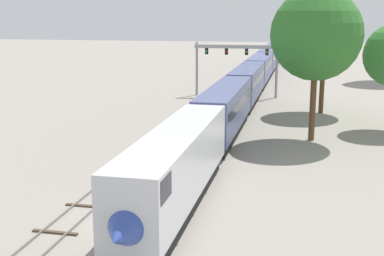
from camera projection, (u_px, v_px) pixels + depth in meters
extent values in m
plane|color=gray|center=(129.00, 224.00, 28.71)|extent=(400.00, 400.00, 0.00)
cube|color=slate|center=(255.00, 85.00, 85.65)|extent=(0.07, 200.00, 0.16)
cube|color=slate|center=(263.00, 85.00, 85.35)|extent=(0.07, 200.00, 0.16)
cube|color=#473828|center=(153.00, 242.00, 26.37)|extent=(2.60, 0.24, 0.10)
cube|color=#473828|center=(172.00, 213.00, 30.19)|extent=(2.60, 0.24, 0.10)
cube|color=#473828|center=(187.00, 191.00, 34.00)|extent=(2.60, 0.24, 0.10)
cube|color=#473828|center=(199.00, 173.00, 37.82)|extent=(2.60, 0.24, 0.10)
cube|color=#473828|center=(209.00, 159.00, 41.63)|extent=(2.60, 0.24, 0.10)
cube|color=#473828|center=(217.00, 147.00, 45.45)|extent=(2.60, 0.24, 0.10)
cube|color=#473828|center=(224.00, 136.00, 49.26)|extent=(2.60, 0.24, 0.10)
cube|color=#473828|center=(230.00, 128.00, 53.08)|extent=(2.60, 0.24, 0.10)
cube|color=#473828|center=(235.00, 120.00, 56.89)|extent=(2.60, 0.24, 0.10)
cube|color=#473828|center=(240.00, 113.00, 60.71)|extent=(2.60, 0.24, 0.10)
cube|color=#473828|center=(244.00, 108.00, 64.52)|extent=(2.60, 0.24, 0.10)
cube|color=#473828|center=(247.00, 102.00, 68.34)|extent=(2.60, 0.24, 0.10)
cube|color=#473828|center=(250.00, 98.00, 72.15)|extent=(2.60, 0.24, 0.10)
cube|color=#473828|center=(253.00, 94.00, 75.97)|extent=(2.60, 0.24, 0.10)
cube|color=#473828|center=(256.00, 90.00, 79.78)|extent=(2.60, 0.24, 0.10)
cube|color=#473828|center=(258.00, 87.00, 83.60)|extent=(2.60, 0.24, 0.10)
cube|color=#473828|center=(260.00, 83.00, 87.41)|extent=(2.60, 0.24, 0.10)
cube|color=#473828|center=(262.00, 81.00, 91.23)|extent=(2.60, 0.24, 0.10)
cube|color=#473828|center=(264.00, 78.00, 95.04)|extent=(2.60, 0.24, 0.10)
cube|color=#473828|center=(265.00, 75.00, 98.86)|extent=(2.60, 0.24, 0.10)
cube|color=#473828|center=(267.00, 73.00, 102.67)|extent=(2.60, 0.24, 0.10)
cube|color=#473828|center=(268.00, 71.00, 106.49)|extent=(2.60, 0.24, 0.10)
cube|color=#473828|center=(270.00, 69.00, 110.30)|extent=(2.60, 0.24, 0.10)
cube|color=#473828|center=(271.00, 67.00, 114.12)|extent=(2.60, 0.24, 0.10)
cube|color=#473828|center=(272.00, 66.00, 117.93)|extent=(2.60, 0.24, 0.10)
cube|color=#473828|center=(273.00, 64.00, 121.75)|extent=(2.60, 0.24, 0.10)
cube|color=#473828|center=(274.00, 63.00, 125.56)|extent=(2.60, 0.24, 0.10)
cube|color=#473828|center=(275.00, 61.00, 129.38)|extent=(2.60, 0.24, 0.10)
cube|color=#473828|center=(276.00, 60.00, 133.19)|extent=(2.60, 0.24, 0.10)
cube|color=#473828|center=(277.00, 59.00, 137.01)|extent=(2.60, 0.24, 0.10)
cube|color=#473828|center=(278.00, 57.00, 140.82)|extent=(2.60, 0.24, 0.10)
cube|color=#473828|center=(278.00, 56.00, 144.64)|extent=(2.60, 0.24, 0.10)
cube|color=#473828|center=(279.00, 55.00, 148.45)|extent=(2.60, 0.24, 0.10)
cube|color=#473828|center=(280.00, 54.00, 152.27)|extent=(2.60, 0.24, 0.10)
cube|color=#473828|center=(280.00, 53.00, 156.08)|extent=(2.60, 0.24, 0.10)
cube|color=#473828|center=(281.00, 52.00, 159.90)|extent=(2.60, 0.24, 0.10)
cube|color=#473828|center=(282.00, 51.00, 163.71)|extent=(2.60, 0.24, 0.10)
cube|color=#473828|center=(282.00, 51.00, 167.53)|extent=(2.60, 0.24, 0.10)
cube|color=#473828|center=(283.00, 50.00, 171.34)|extent=(2.60, 0.24, 0.10)
cube|color=#473828|center=(283.00, 49.00, 175.16)|extent=(2.60, 0.24, 0.10)
cube|color=#473828|center=(284.00, 48.00, 178.97)|extent=(2.60, 0.24, 0.10)
cube|color=slate|center=(199.00, 103.00, 67.72)|extent=(0.07, 160.00, 0.16)
cube|color=slate|center=(209.00, 103.00, 67.42)|extent=(0.07, 160.00, 0.16)
cube|color=#473828|center=(55.00, 232.00, 27.52)|extent=(2.60, 0.24, 0.10)
cube|color=#473828|center=(86.00, 206.00, 31.34)|extent=(2.60, 0.24, 0.10)
cube|color=#473828|center=(110.00, 185.00, 35.15)|extent=(2.60, 0.24, 0.10)
cube|color=#473828|center=(129.00, 168.00, 38.96)|extent=(2.60, 0.24, 0.10)
cube|color=#473828|center=(145.00, 155.00, 42.78)|extent=(2.60, 0.24, 0.10)
cube|color=#473828|center=(158.00, 143.00, 46.59)|extent=(2.60, 0.24, 0.10)
cube|color=#473828|center=(169.00, 134.00, 50.41)|extent=(2.60, 0.24, 0.10)
cube|color=#473828|center=(179.00, 125.00, 54.22)|extent=(2.60, 0.24, 0.10)
cube|color=#473828|center=(187.00, 118.00, 58.04)|extent=(2.60, 0.24, 0.10)
cube|color=#473828|center=(195.00, 112.00, 61.85)|extent=(2.60, 0.24, 0.10)
cube|color=#473828|center=(201.00, 106.00, 65.67)|extent=(2.60, 0.24, 0.10)
cube|color=#473828|center=(207.00, 101.00, 69.48)|extent=(2.60, 0.24, 0.10)
cube|color=#473828|center=(212.00, 97.00, 73.30)|extent=(2.60, 0.24, 0.10)
cube|color=#473828|center=(217.00, 93.00, 77.11)|extent=(2.60, 0.24, 0.10)
cube|color=#473828|center=(221.00, 89.00, 80.93)|extent=(2.60, 0.24, 0.10)
cube|color=#473828|center=(225.00, 86.00, 84.74)|extent=(2.60, 0.24, 0.10)
cube|color=#473828|center=(228.00, 82.00, 88.56)|extent=(2.60, 0.24, 0.10)
cube|color=#473828|center=(231.00, 80.00, 92.37)|extent=(2.60, 0.24, 0.10)
cube|color=#473828|center=(234.00, 77.00, 96.19)|extent=(2.60, 0.24, 0.10)
cube|color=#473828|center=(237.00, 75.00, 100.00)|extent=(2.60, 0.24, 0.10)
cube|color=#473828|center=(240.00, 73.00, 103.82)|extent=(2.60, 0.24, 0.10)
cube|color=#473828|center=(242.00, 71.00, 107.63)|extent=(2.60, 0.24, 0.10)
cube|color=#473828|center=(244.00, 69.00, 111.45)|extent=(2.60, 0.24, 0.10)
cube|color=#473828|center=(246.00, 67.00, 115.26)|extent=(2.60, 0.24, 0.10)
cube|color=#473828|center=(248.00, 65.00, 119.08)|extent=(2.60, 0.24, 0.10)
cube|color=#473828|center=(250.00, 64.00, 122.89)|extent=(2.60, 0.24, 0.10)
cube|color=#473828|center=(252.00, 62.00, 126.71)|extent=(2.60, 0.24, 0.10)
cube|color=#473828|center=(253.00, 61.00, 130.52)|extent=(2.60, 0.24, 0.10)
cube|color=#473828|center=(255.00, 59.00, 134.34)|extent=(2.60, 0.24, 0.10)
cube|color=#473828|center=(256.00, 58.00, 138.15)|extent=(2.60, 0.24, 0.10)
cube|color=#473828|center=(258.00, 57.00, 141.97)|extent=(2.60, 0.24, 0.10)
cube|color=silver|center=(177.00, 162.00, 30.66)|extent=(3.00, 18.28, 3.80)
cone|color=#2D479E|center=(124.00, 230.00, 21.84)|extent=(2.88, 2.60, 2.88)
cube|color=black|center=(134.00, 186.00, 22.84)|extent=(3.04, 1.80, 1.10)
cube|color=black|center=(177.00, 199.00, 31.18)|extent=(2.52, 16.45, 1.00)
cube|color=#4C5684|center=(225.00, 107.00, 49.04)|extent=(3.00, 18.28, 3.80)
cube|color=black|center=(225.00, 102.00, 48.95)|extent=(3.04, 16.81, 0.90)
cube|color=black|center=(225.00, 131.00, 49.56)|extent=(2.52, 16.45, 1.00)
cube|color=#4C5684|center=(247.00, 82.00, 67.42)|extent=(3.00, 18.28, 3.80)
cube|color=black|center=(247.00, 79.00, 67.34)|extent=(3.04, 16.81, 0.90)
cube|color=black|center=(247.00, 100.00, 67.94)|extent=(2.52, 16.45, 1.00)
cube|color=#4C5684|center=(260.00, 67.00, 85.81)|extent=(3.00, 18.28, 3.80)
cube|color=black|center=(260.00, 65.00, 85.72)|extent=(3.04, 16.81, 0.90)
cube|color=black|center=(260.00, 82.00, 86.33)|extent=(2.52, 16.45, 1.00)
cube|color=#4C5684|center=(268.00, 58.00, 104.19)|extent=(3.00, 18.28, 3.80)
cube|color=black|center=(268.00, 56.00, 104.10)|extent=(3.04, 16.81, 0.90)
cube|color=black|center=(268.00, 70.00, 104.71)|extent=(2.52, 16.45, 1.00)
cube|color=#4C5684|center=(274.00, 52.00, 122.57)|extent=(3.00, 18.28, 3.80)
cube|color=black|center=(274.00, 50.00, 122.49)|extent=(3.04, 16.81, 0.90)
cube|color=black|center=(273.00, 62.00, 123.09)|extent=(2.52, 16.45, 1.00)
cylinder|color=#999BA0|center=(197.00, 69.00, 74.17)|extent=(0.36, 0.36, 7.72)
cylinder|color=#999BA0|center=(277.00, 71.00, 71.77)|extent=(0.36, 0.36, 7.72)
cube|color=#999BA0|center=(236.00, 47.00, 72.27)|extent=(12.10, 0.36, 0.50)
cube|color=black|center=(207.00, 51.00, 73.37)|extent=(0.44, 0.32, 0.90)
sphere|color=green|center=(206.00, 51.00, 73.19)|extent=(0.28, 0.28, 0.28)
cube|color=black|center=(226.00, 51.00, 72.77)|extent=(0.44, 0.32, 0.90)
sphere|color=red|center=(226.00, 52.00, 72.59)|extent=(0.28, 0.28, 0.28)
cube|color=black|center=(247.00, 52.00, 72.17)|extent=(0.44, 0.32, 0.90)
sphere|color=green|center=(246.00, 52.00, 71.99)|extent=(0.28, 0.28, 0.28)
cube|color=black|center=(267.00, 52.00, 71.57)|extent=(0.44, 0.32, 0.90)
sphere|color=yellow|center=(267.00, 52.00, 71.39)|extent=(0.28, 0.28, 0.28)
cylinder|color=brown|center=(322.00, 88.00, 60.64)|extent=(0.56, 0.56, 5.96)
sphere|color=#427F2D|center=(325.00, 38.00, 59.36)|extent=(8.38, 8.38, 8.38)
cylinder|color=brown|center=(313.00, 104.00, 47.34)|extent=(0.56, 0.56, 6.86)
sphere|color=#2D6B28|center=(316.00, 35.00, 45.97)|extent=(8.33, 8.33, 8.33)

